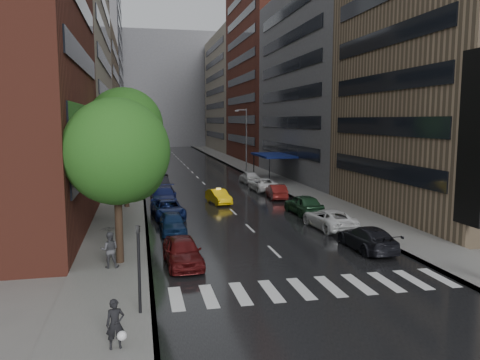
# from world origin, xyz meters

# --- Properties ---
(ground) EXTENTS (220.00, 220.00, 0.00)m
(ground) POSITION_xyz_m (0.00, 0.00, 0.00)
(ground) COLOR gray
(ground) RESTS_ON ground
(road) EXTENTS (14.00, 140.00, 0.01)m
(road) POSITION_xyz_m (0.00, 50.00, 0.01)
(road) COLOR black
(road) RESTS_ON ground
(sidewalk_left) EXTENTS (4.00, 140.00, 0.15)m
(sidewalk_left) POSITION_xyz_m (-9.00, 50.00, 0.07)
(sidewalk_left) COLOR gray
(sidewalk_left) RESTS_ON ground
(sidewalk_right) EXTENTS (4.00, 140.00, 0.15)m
(sidewalk_right) POSITION_xyz_m (9.00, 50.00, 0.07)
(sidewalk_right) COLOR gray
(sidewalk_right) RESTS_ON ground
(crosswalk) EXTENTS (13.15, 2.80, 0.01)m
(crosswalk) POSITION_xyz_m (0.20, -2.00, 0.01)
(crosswalk) COLOR silver
(crosswalk) RESTS_ON ground
(buildings_left) EXTENTS (8.00, 108.00, 38.00)m
(buildings_left) POSITION_xyz_m (-15.00, 58.79, 15.99)
(buildings_left) COLOR maroon
(buildings_left) RESTS_ON ground
(buildings_right) EXTENTS (8.05, 109.10, 36.00)m
(buildings_right) POSITION_xyz_m (15.00, 56.70, 15.03)
(buildings_right) COLOR #937A5B
(buildings_right) RESTS_ON ground
(building_far) EXTENTS (40.00, 14.00, 32.00)m
(building_far) POSITION_xyz_m (0.00, 118.00, 16.00)
(building_far) COLOR slate
(building_far) RESTS_ON ground
(tree_near) EXTENTS (5.45, 5.45, 8.69)m
(tree_near) POSITION_xyz_m (-8.60, 3.32, 5.95)
(tree_near) COLOR #382619
(tree_near) RESTS_ON ground
(tree_mid) EXTENTS (6.44, 6.44, 10.26)m
(tree_mid) POSITION_xyz_m (-8.60, 19.47, 7.03)
(tree_mid) COLOR #382619
(tree_mid) RESTS_ON ground
(tree_far) EXTENTS (5.71, 5.71, 9.10)m
(tree_far) POSITION_xyz_m (-8.60, 33.31, 6.23)
(tree_far) COLOR #382619
(tree_far) RESTS_ON ground
(taxi) EXTENTS (2.00, 4.10, 1.29)m
(taxi) POSITION_xyz_m (-0.53, 20.12, 0.65)
(taxi) COLOR yellow
(taxi) RESTS_ON ground
(parked_cars_left) EXTENTS (2.76, 36.23, 1.60)m
(parked_cars_left) POSITION_xyz_m (-5.40, 19.43, 0.74)
(parked_cars_left) COLOR #4E0F10
(parked_cars_left) RESTS_ON ground
(parked_cars_right) EXTENTS (2.69, 34.50, 1.60)m
(parked_cars_right) POSITION_xyz_m (5.40, 17.16, 0.72)
(parked_cars_right) COLOR black
(parked_cars_right) RESTS_ON ground
(ped_bag_walker) EXTENTS (0.69, 0.50, 1.65)m
(ped_bag_walker) POSITION_xyz_m (-8.37, -6.23, 0.95)
(ped_bag_walker) COLOR black
(ped_bag_walker) RESTS_ON sidewalk_left
(ped_black_umbrella) EXTENTS (0.96, 0.98, 2.09)m
(ped_black_umbrella) POSITION_xyz_m (-9.06, 2.52, 1.38)
(ped_black_umbrella) COLOR #424246
(ped_black_umbrella) RESTS_ON sidewalk_left
(traffic_light) EXTENTS (0.18, 0.15, 3.45)m
(traffic_light) POSITION_xyz_m (-7.60, -3.51, 2.23)
(traffic_light) COLOR black
(traffic_light) RESTS_ON sidewalk_left
(street_lamp_left) EXTENTS (1.74, 0.22, 9.00)m
(street_lamp_left) POSITION_xyz_m (-7.72, 30.00, 4.89)
(street_lamp_left) COLOR gray
(street_lamp_left) RESTS_ON sidewalk_left
(street_lamp_right) EXTENTS (1.74, 0.22, 9.00)m
(street_lamp_right) POSITION_xyz_m (7.72, 45.00, 4.89)
(street_lamp_right) COLOR gray
(street_lamp_right) RESTS_ON sidewalk_right
(awning) EXTENTS (4.00, 8.00, 3.12)m
(awning) POSITION_xyz_m (8.98, 35.00, 3.13)
(awning) COLOR navy
(awning) RESTS_ON sidewalk_right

